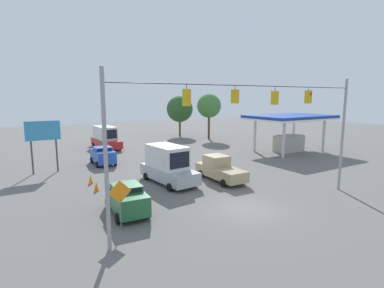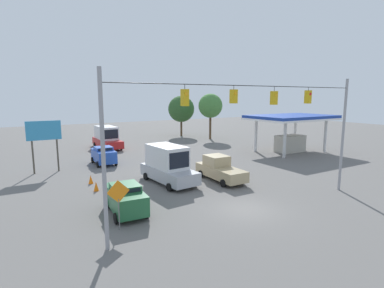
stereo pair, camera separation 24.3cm
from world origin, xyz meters
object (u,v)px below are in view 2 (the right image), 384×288
traffic_cone_third (107,194)px  roadside_billboard (44,136)px  work_zone_sign (118,195)px  tree_horizon_right (210,106)px  pickup_truck_tan_crossing_near (220,169)px  sedan_blue_withflow_far (104,155)px  box_truck_red_withflow_deep (107,138)px  traffic_cone_second (116,203)px  gas_station (291,125)px  traffic_cone_nearest (123,215)px  tree_horizon_left (181,109)px  sedan_green_parked_shoulder (126,198)px  traffic_cone_fifth (91,179)px  traffic_cone_fourth (96,186)px  overhead_signal_span (254,127)px  box_truck_silver_withflow_mid (168,165)px

traffic_cone_third → roadside_billboard: (3.00, -10.64, 3.24)m
work_zone_sign → tree_horizon_right: tree_horizon_right is taller
pickup_truck_tan_crossing_near → sedan_blue_withflow_far: bearing=-58.3°
sedan_blue_withflow_far → box_truck_red_withflow_deep: box_truck_red_withflow_deep is taller
box_truck_red_withflow_deep → roadside_billboard: bearing=51.1°
traffic_cone_second → gas_station: (-25.95, -8.44, 3.19)m
traffic_cone_nearest → tree_horizon_right: bearing=-132.5°
roadside_billboard → tree_horizon_left: (-24.42, -17.43, 1.39)m
box_truck_red_withflow_deep → roadside_billboard: (8.78, 10.89, 2.08)m
sedan_green_parked_shoulder → traffic_cone_fifth: (0.48, -7.79, -0.62)m
pickup_truck_tan_crossing_near → work_zone_sign: bearing=26.7°
traffic_cone_second → sedan_blue_withflow_far: bearing=-101.3°
traffic_cone_third → sedan_green_parked_shoulder: bearing=95.5°
sedan_green_parked_shoulder → roadside_billboard: bearing=-76.6°
traffic_cone_nearest → traffic_cone_second: size_ratio=1.00×
traffic_cone_fifth → work_zone_sign: bearing=86.5°
traffic_cone_third → traffic_cone_fourth: (0.24, -2.26, 0.00)m
roadside_billboard → gas_station: bearing=171.3°
traffic_cone_nearest → overhead_signal_span: bearing=158.9°
traffic_cone_nearest → roadside_billboard: roadside_billboard is taller
traffic_cone_fourth → traffic_cone_third: bearing=96.0°
sedan_blue_withflow_far → tree_horizon_right: bearing=-153.8°
traffic_cone_third → gas_station: 26.86m
overhead_signal_span → roadside_billboard: 20.65m
sedan_blue_withflow_far → roadside_billboard: roadside_billboard is taller
sedan_green_parked_shoulder → gas_station: 27.44m
sedan_blue_withflow_far → work_zone_sign: work_zone_sign is taller
sedan_green_parked_shoulder → traffic_cone_third: size_ratio=5.80×
traffic_cone_third → tree_horizon_right: tree_horizon_right is taller
sedan_green_parked_shoulder → tree_horizon_left: tree_horizon_left is taller
sedan_green_parked_shoulder → traffic_cone_second: size_ratio=5.80×
overhead_signal_span → roadside_billboard: bearing=-60.2°
overhead_signal_span → sedan_blue_withflow_far: size_ratio=4.61×
tree_horizon_left → traffic_cone_second: bearing=54.7°
gas_station → tree_horizon_right: 15.84m
sedan_blue_withflow_far → roadside_billboard: size_ratio=0.80×
overhead_signal_span → box_truck_silver_withflow_mid: overhead_signal_span is taller
overhead_signal_span → traffic_cone_fifth: size_ratio=25.32×
sedan_green_parked_shoulder → traffic_cone_fifth: bearing=-86.5°
traffic_cone_fourth → work_zone_sign: work_zone_sign is taller
traffic_cone_fifth → traffic_cone_second: bearing=91.3°
traffic_cone_third → work_zone_sign: size_ratio=0.26×
roadside_billboard → tree_horizon_right: tree_horizon_right is taller
traffic_cone_third → tree_horizon_left: (-21.42, -28.06, 4.63)m
overhead_signal_span → roadside_billboard: (10.21, -17.85, -1.83)m
sedan_blue_withflow_far → box_truck_red_withflow_deep: size_ratio=0.56×
traffic_cone_third → gas_station: size_ratio=0.07×
traffic_cone_nearest → roadside_billboard: bearing=-79.5°
sedan_blue_withflow_far → tree_horizon_left: 25.33m
pickup_truck_tan_crossing_near → tree_horizon_right: tree_horizon_right is taller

